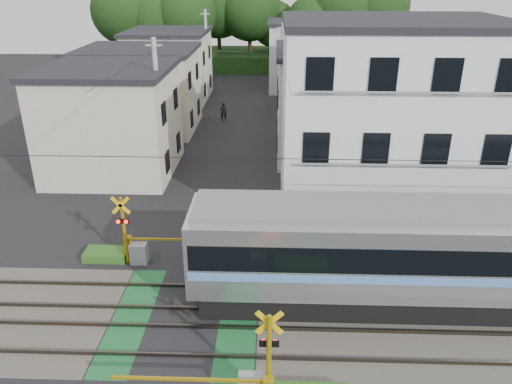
{
  "coord_description": "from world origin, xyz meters",
  "views": [
    {
      "loc": [
        3.04,
        -14.14,
        11.22
      ],
      "look_at": [
        2.33,
        5.0,
        2.7
      ],
      "focal_mm": 35.0,
      "sensor_mm": 36.0,
      "label": 1
    }
  ],
  "objects_px": {
    "pedestrian": "(223,112)",
    "crossing_signal_near": "(254,384)",
    "crossing_signal_far": "(137,247)",
    "apartment_block": "(387,119)"
  },
  "relations": [
    {
      "from": "crossing_signal_far",
      "to": "apartment_block",
      "type": "bearing_deg",
      "value": 27.78
    },
    {
      "from": "apartment_block",
      "to": "pedestrian",
      "type": "distance_m",
      "value": 18.79
    },
    {
      "from": "crossing_signal_far",
      "to": "pedestrian",
      "type": "xyz_separation_m",
      "value": [
        1.53,
        21.55,
        0.07
      ]
    },
    {
      "from": "crossing_signal_near",
      "to": "apartment_block",
      "type": "relative_size",
      "value": 0.46
    },
    {
      "from": "crossing_signal_near",
      "to": "crossing_signal_far",
      "type": "height_order",
      "value": "same"
    },
    {
      "from": "apartment_block",
      "to": "pedestrian",
      "type": "relative_size",
      "value": 6.51
    },
    {
      "from": "crossing_signal_far",
      "to": "pedestrian",
      "type": "height_order",
      "value": "crossing_signal_far"
    },
    {
      "from": "pedestrian",
      "to": "crossing_signal_near",
      "type": "bearing_deg",
      "value": 93.81
    },
    {
      "from": "apartment_block",
      "to": "pedestrian",
      "type": "xyz_separation_m",
      "value": [
        -9.55,
        15.71,
        -3.87
      ]
    },
    {
      "from": "apartment_block",
      "to": "crossing_signal_near",
      "type": "bearing_deg",
      "value": -114.22
    }
  ]
}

